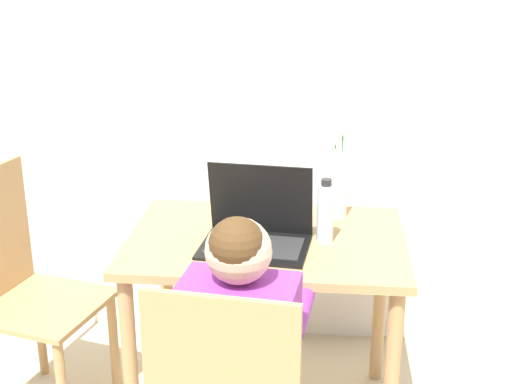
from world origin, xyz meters
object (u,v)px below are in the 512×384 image
at_px(person_seated, 244,347).
at_px(flower_vase, 336,179).
at_px(water_bottle, 325,213).
at_px(chair_spare, 26,292).
at_px(laptop, 257,227).

distance_m(person_seated, flower_vase, 0.87).
height_order(person_seated, water_bottle, person_seated).
bearing_deg(chair_spare, water_bottle, -75.80).
bearing_deg(laptop, flower_vase, 52.33).
distance_m(chair_spare, laptop, 0.90).
distance_m(laptop, water_bottle, 0.23).
height_order(laptop, flower_vase, flower_vase).
bearing_deg(water_bottle, chair_spare, 179.88).
bearing_deg(flower_vase, water_bottle, -98.39).
relative_size(chair_spare, laptop, 2.46).
relative_size(person_seated, laptop, 2.78).
distance_m(chair_spare, person_seated, 1.04).
relative_size(flower_vase, water_bottle, 1.57).
height_order(person_seated, flower_vase, flower_vase).
relative_size(chair_spare, water_bottle, 4.16).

